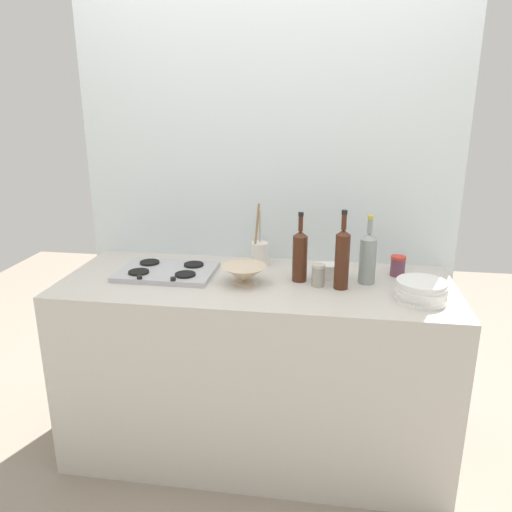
% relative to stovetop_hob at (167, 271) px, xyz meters
% --- Properties ---
extents(ground_plane, '(6.00, 6.00, 0.00)m').
position_rel_stovetop_hob_xyz_m(ground_plane, '(0.44, -0.03, -0.91)').
color(ground_plane, gray).
rests_on(ground_plane, ground).
extents(counter_block, '(1.80, 0.70, 0.90)m').
position_rel_stovetop_hob_xyz_m(counter_block, '(0.44, -0.03, -0.46)').
color(counter_block, beige).
rests_on(counter_block, ground).
extents(backsplash_panel, '(1.90, 0.06, 2.27)m').
position_rel_stovetop_hob_xyz_m(backsplash_panel, '(0.44, 0.35, 0.22)').
color(backsplash_panel, silver).
rests_on(backsplash_panel, ground).
extents(stovetop_hob, '(0.45, 0.32, 0.04)m').
position_rel_stovetop_hob_xyz_m(stovetop_hob, '(0.00, 0.00, 0.00)').
color(stovetop_hob, '#B2B2B7').
rests_on(stovetop_hob, counter_block).
extents(plate_stack, '(0.21, 0.21, 0.09)m').
position_rel_stovetop_hob_xyz_m(plate_stack, '(1.15, -0.17, 0.03)').
color(plate_stack, white).
rests_on(plate_stack, counter_block).
extents(wine_bottle_leftmost, '(0.06, 0.06, 0.35)m').
position_rel_stovetop_hob_xyz_m(wine_bottle_leftmost, '(0.82, -0.06, 0.13)').
color(wine_bottle_leftmost, '#472314').
rests_on(wine_bottle_leftmost, counter_block).
extents(wine_bottle_mid_left, '(0.07, 0.07, 0.31)m').
position_rel_stovetop_hob_xyz_m(wine_bottle_mid_left, '(0.94, 0.02, 0.11)').
color(wine_bottle_mid_left, gray).
rests_on(wine_bottle_mid_left, counter_block).
extents(wine_bottle_mid_right, '(0.07, 0.07, 0.32)m').
position_rel_stovetop_hob_xyz_m(wine_bottle_mid_right, '(0.63, 0.01, 0.11)').
color(wine_bottle_mid_right, '#472314').
rests_on(wine_bottle_mid_right, counter_block).
extents(mixing_bowl, '(0.21, 0.21, 0.08)m').
position_rel_stovetop_hob_xyz_m(mixing_bowl, '(0.39, -0.07, 0.03)').
color(mixing_bowl, beige).
rests_on(mixing_bowl, counter_block).
extents(butter_dish, '(0.15, 0.11, 0.06)m').
position_rel_stovetop_hob_xyz_m(butter_dish, '(0.77, 0.07, 0.02)').
color(butter_dish, white).
rests_on(butter_dish, counter_block).
extents(utensil_crock, '(0.09, 0.09, 0.32)m').
position_rel_stovetop_hob_xyz_m(utensil_crock, '(0.42, 0.21, 0.05)').
color(utensil_crock, silver).
rests_on(utensil_crock, counter_block).
extents(condiment_jar_front, '(0.06, 0.06, 0.10)m').
position_rel_stovetop_hob_xyz_m(condiment_jar_front, '(0.72, -0.05, 0.04)').
color(condiment_jar_front, '#9E998C').
rests_on(condiment_jar_front, counter_block).
extents(condiment_jar_rear, '(0.07, 0.07, 0.10)m').
position_rel_stovetop_hob_xyz_m(condiment_jar_rear, '(1.09, 0.15, 0.03)').
color(condiment_jar_rear, '#66384C').
rests_on(condiment_jar_rear, counter_block).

